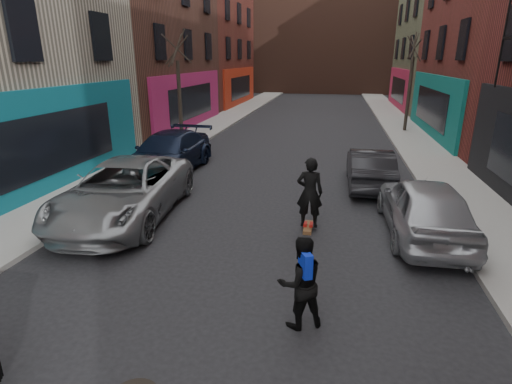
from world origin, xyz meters
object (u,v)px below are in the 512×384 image
at_px(skateboard, 308,227).
at_px(pedestrian, 300,282).
at_px(tree_left_far, 179,79).
at_px(tree_right_far, 411,73).
at_px(skateboarder, 310,193).
at_px(parked_left_end, 168,153).
at_px(parked_left_far, 125,190).
at_px(parked_right_far, 424,207).
at_px(parked_right_end, 370,168).

distance_m(skateboard, pedestrian, 4.21).
relative_size(tree_left_far, tree_right_far, 0.96).
xyz_separation_m(skateboarder, pedestrian, (0.13, -4.13, -0.21)).
distance_m(tree_right_far, pedestrian, 21.06).
bearing_deg(parked_left_end, pedestrian, -52.88).
bearing_deg(parked_left_far, tree_left_far, 97.64).
distance_m(tree_left_far, parked_left_end, 6.36).
xyz_separation_m(skateboard, pedestrian, (0.13, -4.13, 0.79)).
xyz_separation_m(tree_right_far, pedestrian, (-4.72, -20.35, -2.69)).
height_order(tree_left_far, parked_left_end, tree_left_far).
height_order(skateboarder, pedestrian, skateboarder).
distance_m(parked_left_end, skateboard, 7.56).
bearing_deg(parked_right_far, pedestrian, 55.64).
bearing_deg(parked_right_far, skateboard, 2.40).
xyz_separation_m(tree_left_far, parked_right_end, (9.40, -5.93, -2.69)).
distance_m(parked_left_far, parked_right_end, 8.36).
bearing_deg(parked_right_far, parked_left_end, -28.16).
bearing_deg(tree_left_far, parked_left_far, -77.53).
height_order(parked_right_end, skateboarder, skateboarder).
relative_size(parked_left_far, skateboarder, 3.08).
relative_size(parked_right_far, parked_right_end, 1.10).
bearing_deg(parked_left_end, skateboarder, -35.51).
height_order(tree_right_far, pedestrian, tree_right_far).
distance_m(parked_left_far, skateboard, 5.31).
relative_size(parked_right_end, skateboarder, 2.20).
distance_m(tree_right_far, parked_right_far, 16.35).
bearing_deg(tree_left_far, skateboard, -53.55).
relative_size(parked_right_far, pedestrian, 2.77).
bearing_deg(tree_left_far, skateboarder, -53.55).
bearing_deg(parked_right_far, tree_left_far, -45.40).
height_order(tree_left_far, parked_right_end, tree_left_far).
xyz_separation_m(tree_left_far, parked_left_end, (1.60, -5.59, -2.59)).
bearing_deg(tree_right_far, parked_right_end, -104.11).
relative_size(skateboarder, pedestrian, 1.14).
xyz_separation_m(tree_left_far, skateboard, (7.54, -10.21, -3.33)).
relative_size(skateboard, pedestrian, 0.48).
relative_size(tree_left_far, pedestrian, 3.92).
xyz_separation_m(tree_right_far, parked_left_end, (-10.80, -11.59, -2.74)).
bearing_deg(skateboarder, pedestrian, 92.15).
relative_size(parked_left_end, parked_right_end, 1.31).
height_order(tree_right_far, parked_right_end, tree_right_far).
bearing_deg(parked_left_far, tree_right_far, 53.38).
bearing_deg(pedestrian, parked_left_far, -63.08).
xyz_separation_m(parked_left_end, parked_right_far, (8.86, -4.41, -0.01)).
xyz_separation_m(tree_left_far, skateboarder, (7.54, -10.21, -2.33)).
xyz_separation_m(parked_left_end, skateboard, (5.94, -4.62, -0.74)).
bearing_deg(skateboard, pedestrian, -87.85).
height_order(parked_left_end, skateboard, parked_left_end).
relative_size(parked_left_end, skateboarder, 2.88).
relative_size(tree_right_far, skateboard, 8.50).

